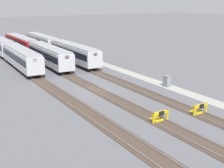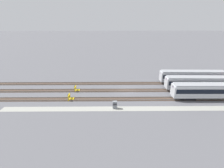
% 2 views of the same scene
% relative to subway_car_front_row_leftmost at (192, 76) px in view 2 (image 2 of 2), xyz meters
% --- Properties ---
extents(ground_plane, '(400.00, 400.00, 0.00)m').
position_rel_subway_car_front_row_leftmost_xyz_m(ground_plane, '(-18.80, -5.07, -2.04)').
color(ground_plane, '#5B5B60').
extents(service_walkway, '(54.00, 2.00, 0.01)m').
position_rel_subway_car_front_row_leftmost_xyz_m(service_walkway, '(-18.80, -14.68, -2.04)').
color(service_walkway, '#9E9E93').
rests_on(service_walkway, ground).
extents(rail_track_nearest, '(90.00, 2.23, 0.21)m').
position_rel_subway_car_front_row_leftmost_xyz_m(rail_track_nearest, '(-18.80, -10.13, -2.00)').
color(rail_track_nearest, '#47382D').
rests_on(rail_track_nearest, ground).
extents(rail_track_near_inner, '(90.00, 2.24, 0.21)m').
position_rel_subway_car_front_row_leftmost_xyz_m(rail_track_near_inner, '(-18.80, -5.07, -2.00)').
color(rail_track_near_inner, '#47382D').
rests_on(rail_track_near_inner, ground).
extents(rail_track_middle, '(90.00, 2.23, 0.21)m').
position_rel_subway_car_front_row_leftmost_xyz_m(rail_track_middle, '(-18.80, -0.01, -2.00)').
color(rail_track_middle, '#47382D').
rests_on(rail_track_middle, ground).
extents(subway_car_front_row_leftmost, '(18.06, 3.24, 3.70)m').
position_rel_subway_car_front_row_leftmost_xyz_m(subway_car_front_row_leftmost, '(0.00, 0.00, 0.00)').
color(subway_car_front_row_leftmost, silver).
rests_on(subway_car_front_row_leftmost, ground).
extents(subway_car_front_row_rightmost, '(18.06, 3.25, 3.70)m').
position_rel_subway_car_front_row_leftmost_xyz_m(subway_car_front_row_rightmost, '(0.00, -5.11, 0.00)').
color(subway_car_front_row_rightmost, silver).
rests_on(subway_car_front_row_rightmost, ground).
extents(subway_car_back_row_leftmost, '(18.02, 2.98, 3.70)m').
position_rel_subway_car_front_row_leftmost_xyz_m(subway_car_back_row_leftmost, '(0.00, -10.13, 0.00)').
color(subway_car_back_row_leftmost, silver).
rests_on(subway_car_back_row_leftmost, ground).
extents(bumper_stop_nearest_track, '(1.38, 2.01, 1.22)m').
position_rel_subway_car_front_row_leftmost_xyz_m(bumper_stop_nearest_track, '(-32.54, -10.11, -1.53)').
color(bumper_stop_nearest_track, gold).
rests_on(bumper_stop_nearest_track, ground).
extents(bumper_stop_near_inner_track, '(1.37, 2.01, 1.22)m').
position_rel_subway_car_front_row_leftmost_xyz_m(bumper_stop_near_inner_track, '(-32.05, -5.06, -1.53)').
color(bumper_stop_near_inner_track, gold).
rests_on(bumper_stop_near_inner_track, ground).
extents(electrical_cabinet, '(0.90, 0.73, 1.60)m').
position_rel_subway_car_front_row_leftmost_xyz_m(electrical_cabinet, '(-22.32, -14.45, -1.24)').
color(electrical_cabinet, gray).
rests_on(electrical_cabinet, ground).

